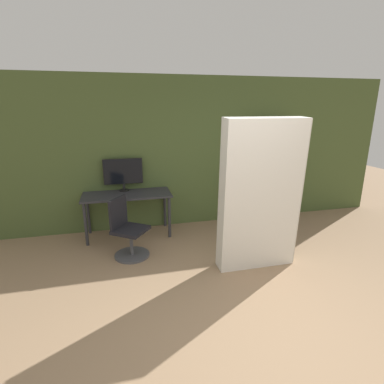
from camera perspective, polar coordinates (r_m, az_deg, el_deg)
ground_plane at (r=3.20m, az=13.74°, el=-27.40°), size 16.00×16.00×0.00m
wall_back at (r=5.51m, az=-1.19°, el=7.39°), size 8.00×0.06×2.70m
desk at (r=5.20m, az=-12.24°, el=-1.33°), size 1.47×0.62×0.75m
monitor at (r=5.30m, az=-12.98°, el=3.65°), size 0.66×0.17×0.57m
office_chair at (r=4.59m, az=-12.14°, el=-7.75°), size 0.61×0.61×0.90m
bookshelf at (r=5.98m, az=13.38°, el=3.30°), size 0.76×0.28×1.85m
mattress_near at (r=4.08m, az=12.95°, el=-0.80°), size 1.09×0.35×2.06m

